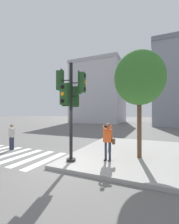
{
  "coord_description": "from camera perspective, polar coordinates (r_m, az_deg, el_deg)",
  "views": [
    {
      "loc": [
        3.79,
        -5.53,
        2.39
      ],
      "look_at": [
        1.03,
        0.71,
        2.42
      ],
      "focal_mm": 24.0,
      "sensor_mm": 36.0,
      "label": 1
    }
  ],
  "objects": [
    {
      "name": "building_left",
      "position": [
        37.6,
        3.6,
        7.28
      ],
      "size": [
        11.71,
        10.72,
        14.59
      ],
      "color": "#BCBCC1",
      "rests_on": "ground_plane"
    },
    {
      "name": "person_photographer",
      "position": [
        7.17,
        7.04,
        -9.77
      ],
      "size": [
        0.58,
        0.54,
        1.75
      ],
      "color": "black",
      "rests_on": "sidewalk_corner"
    },
    {
      "name": "pedestrian_distant",
      "position": [
        10.95,
        -27.53,
        -8.21
      ],
      "size": [
        0.34,
        0.2,
        1.64
      ],
      "color": "#282D42",
      "rests_on": "ground_plane"
    },
    {
      "name": "ground_plane",
      "position": [
        7.12,
        -10.55,
        -19.88
      ],
      "size": [
        160.0,
        160.0,
        0.0
      ],
      "primitive_type": "plane",
      "color": "slate"
    },
    {
      "name": "fire_hydrant",
      "position": [
        9.48,
        7.67,
        -11.5
      ],
      "size": [
        0.19,
        0.25,
        0.79
      ],
      "color": "#99999E",
      "rests_on": "sidewalk_corner"
    },
    {
      "name": "traffic_signal_pole",
      "position": [
        7.01,
        -7.18,
        5.7
      ],
      "size": [
        1.41,
        1.41,
        4.59
      ],
      "color": "black",
      "rests_on": "sidewalk_corner"
    },
    {
      "name": "crosswalk_stripes",
      "position": [
        9.99,
        -28.05,
        -14.06
      ],
      "size": [
        5.7,
        3.01,
        0.01
      ],
      "color": "silver",
      "rests_on": "ground_plane"
    },
    {
      "name": "sidewalk_corner",
      "position": [
        9.33,
        22.06,
        -14.61
      ],
      "size": [
        8.0,
        8.0,
        0.15
      ],
      "color": "#9E9B96",
      "rests_on": "ground_plane"
    },
    {
      "name": "street_tree",
      "position": [
        8.05,
        18.43,
        12.06
      ],
      "size": [
        2.47,
        2.47,
        5.34
      ],
      "color": "brown",
      "rests_on": "sidewalk_corner"
    }
  ]
}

